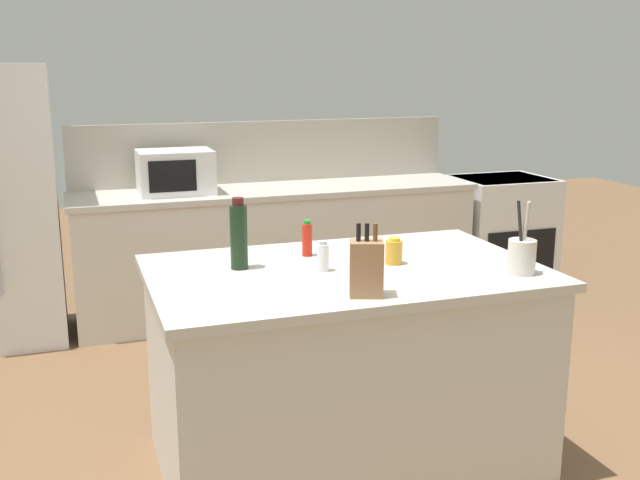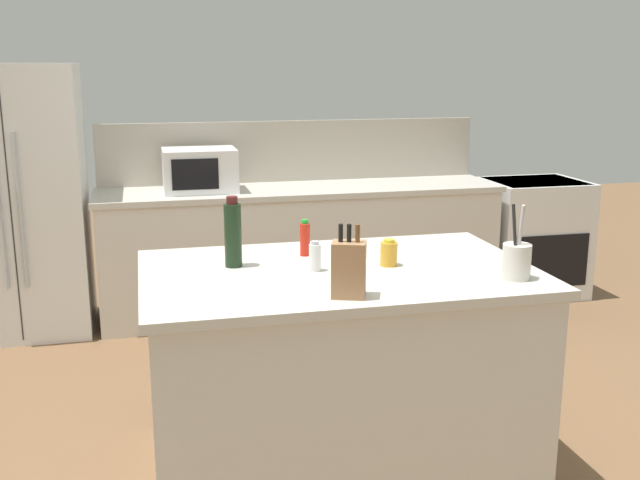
{
  "view_description": "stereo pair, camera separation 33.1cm",
  "coord_description": "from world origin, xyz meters",
  "px_view_note": "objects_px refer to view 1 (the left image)",
  "views": [
    {
      "loc": [
        -1.14,
        -3.0,
        1.83
      ],
      "look_at": [
        0.0,
        0.35,
        0.99
      ],
      "focal_mm": 42.0,
      "sensor_mm": 36.0,
      "label": 1
    },
    {
      "loc": [
        -0.82,
        -3.09,
        1.83
      ],
      "look_at": [
        0.0,
        0.35,
        0.99
      ],
      "focal_mm": 42.0,
      "sensor_mm": 36.0,
      "label": 2
    }
  ],
  "objects_px": {
    "microwave": "(175,172)",
    "wine_bottle": "(239,236)",
    "range_oven": "(500,232)",
    "knife_block": "(366,268)",
    "honey_jar": "(394,251)",
    "hot_sauce_bottle": "(307,239)",
    "salt_shaker": "(323,257)",
    "utensil_crock": "(522,255)"
  },
  "relations": [
    {
      "from": "microwave",
      "to": "wine_bottle",
      "type": "xyz_separation_m",
      "value": [
        -0.02,
        -2.05,
        -0.0
      ]
    },
    {
      "from": "range_oven",
      "to": "knife_block",
      "type": "bearing_deg",
      "value": -130.99
    },
    {
      "from": "honey_jar",
      "to": "range_oven",
      "type": "bearing_deg",
      "value": 48.25
    },
    {
      "from": "microwave",
      "to": "knife_block",
      "type": "height_order",
      "value": "microwave"
    },
    {
      "from": "wine_bottle",
      "to": "hot_sauce_bottle",
      "type": "bearing_deg",
      "value": 18.09
    },
    {
      "from": "knife_block",
      "to": "hot_sauce_bottle",
      "type": "height_order",
      "value": "knife_block"
    },
    {
      "from": "hot_sauce_bottle",
      "to": "salt_shaker",
      "type": "height_order",
      "value": "hot_sauce_bottle"
    },
    {
      "from": "range_oven",
      "to": "hot_sauce_bottle",
      "type": "distance_m",
      "value": 3.04
    },
    {
      "from": "hot_sauce_bottle",
      "to": "honey_jar",
      "type": "xyz_separation_m",
      "value": [
        0.33,
        -0.26,
        -0.02
      ]
    },
    {
      "from": "microwave",
      "to": "hot_sauce_bottle",
      "type": "xyz_separation_m",
      "value": [
        0.34,
        -1.93,
        -0.07
      ]
    },
    {
      "from": "hot_sauce_bottle",
      "to": "honey_jar",
      "type": "bearing_deg",
      "value": -38.61
    },
    {
      "from": "knife_block",
      "to": "utensil_crock",
      "type": "height_order",
      "value": "utensil_crock"
    },
    {
      "from": "hot_sauce_bottle",
      "to": "salt_shaker",
      "type": "distance_m",
      "value": 0.27
    },
    {
      "from": "microwave",
      "to": "honey_jar",
      "type": "xyz_separation_m",
      "value": [
        0.66,
        -2.19,
        -0.09
      ]
    },
    {
      "from": "wine_bottle",
      "to": "honey_jar",
      "type": "relative_size",
      "value": 2.61
    },
    {
      "from": "range_oven",
      "to": "knife_block",
      "type": "height_order",
      "value": "knife_block"
    },
    {
      "from": "microwave",
      "to": "utensil_crock",
      "type": "bearing_deg",
      "value": -66.1
    },
    {
      "from": "microwave",
      "to": "knife_block",
      "type": "relative_size",
      "value": 1.75
    },
    {
      "from": "microwave",
      "to": "utensil_crock",
      "type": "relative_size",
      "value": 1.59
    },
    {
      "from": "microwave",
      "to": "wine_bottle",
      "type": "height_order",
      "value": "wine_bottle"
    },
    {
      "from": "range_oven",
      "to": "salt_shaker",
      "type": "relative_size",
      "value": 6.85
    },
    {
      "from": "utensil_crock",
      "to": "salt_shaker",
      "type": "height_order",
      "value": "utensil_crock"
    },
    {
      "from": "hot_sauce_bottle",
      "to": "salt_shaker",
      "type": "relative_size",
      "value": 1.29
    },
    {
      "from": "hot_sauce_bottle",
      "to": "salt_shaker",
      "type": "bearing_deg",
      "value": -93.24
    },
    {
      "from": "range_oven",
      "to": "utensil_crock",
      "type": "relative_size",
      "value": 2.87
    },
    {
      "from": "hot_sauce_bottle",
      "to": "knife_block",
      "type": "bearing_deg",
      "value": -87.58
    },
    {
      "from": "hot_sauce_bottle",
      "to": "honey_jar",
      "type": "distance_m",
      "value": 0.42
    },
    {
      "from": "honey_jar",
      "to": "salt_shaker",
      "type": "relative_size",
      "value": 0.91
    },
    {
      "from": "range_oven",
      "to": "wine_bottle",
      "type": "height_order",
      "value": "wine_bottle"
    },
    {
      "from": "wine_bottle",
      "to": "hot_sauce_bottle",
      "type": "distance_m",
      "value": 0.38
    },
    {
      "from": "knife_block",
      "to": "salt_shaker",
      "type": "height_order",
      "value": "knife_block"
    },
    {
      "from": "wine_bottle",
      "to": "hot_sauce_bottle",
      "type": "xyz_separation_m",
      "value": [
        0.35,
        0.12,
        -0.07
      ]
    },
    {
      "from": "microwave",
      "to": "honey_jar",
      "type": "distance_m",
      "value": 2.29
    },
    {
      "from": "knife_block",
      "to": "honey_jar",
      "type": "xyz_separation_m",
      "value": [
        0.3,
        0.4,
        -0.06
      ]
    },
    {
      "from": "microwave",
      "to": "salt_shaker",
      "type": "relative_size",
      "value": 3.78
    },
    {
      "from": "microwave",
      "to": "range_oven",
      "type": "bearing_deg",
      "value": -0.0
    },
    {
      "from": "range_oven",
      "to": "microwave",
      "type": "distance_m",
      "value": 2.69
    },
    {
      "from": "range_oven",
      "to": "knife_block",
      "type": "distance_m",
      "value": 3.49
    },
    {
      "from": "honey_jar",
      "to": "salt_shaker",
      "type": "bearing_deg",
      "value": -177.94
    },
    {
      "from": "utensil_crock",
      "to": "salt_shaker",
      "type": "xyz_separation_m",
      "value": [
        -0.8,
        0.32,
        -0.02
      ]
    },
    {
      "from": "knife_block",
      "to": "salt_shaker",
      "type": "distance_m",
      "value": 0.4
    },
    {
      "from": "honey_jar",
      "to": "wine_bottle",
      "type": "bearing_deg",
      "value": 167.9
    }
  ]
}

